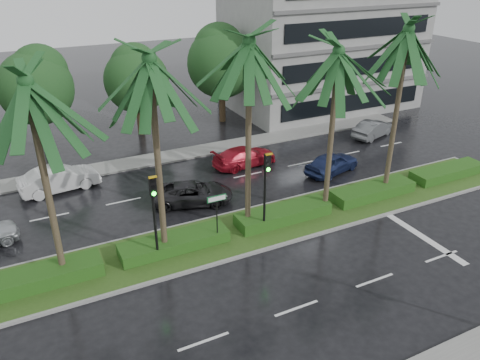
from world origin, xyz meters
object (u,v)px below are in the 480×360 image
car_white (59,179)px  car_grey (373,129)px  car_red (245,156)px  car_darkgrey (193,193)px  car_blue (332,163)px  street_sign (217,207)px  signal_median_left (154,206)px

car_white → car_grey: (22.81, -1.20, -0.10)m
car_red → car_grey: (11.31, 0.44, 0.01)m
car_white → car_grey: car_white is taller
car_darkgrey → car_blue: bearing=-72.4°
car_white → car_red: car_white is taller
car_white → car_red: bearing=-105.5°
street_sign → car_red: (5.50, 7.96, -1.48)m
car_darkgrey → car_red: car_red is taller
car_darkgrey → car_white: bearing=70.7°
signal_median_left → car_red: bearing=43.8°
street_sign → car_darkgrey: 4.85m
street_sign → car_red: 9.79m
street_sign → car_blue: (10.00, 4.46, -1.45)m
street_sign → car_grey: bearing=26.5°
car_darkgrey → car_blue: car_blue is taller
signal_median_left → car_grey: 21.71m
car_white → car_blue: 16.81m
car_darkgrey → car_grey: (16.31, 3.81, 0.03)m
street_sign → car_red: size_ratio=0.59×
car_darkgrey → car_red: 6.03m
signal_median_left → car_blue: 14.00m
car_white → car_red: 11.62m
signal_median_left → car_grey: bearing=23.4°
signal_median_left → car_grey: signal_median_left is taller
street_sign → car_white: bearing=122.0°
car_red → car_blue: size_ratio=1.11×
car_blue → car_grey: bearing=-75.2°
car_darkgrey → car_blue: (9.50, -0.12, 0.05)m
car_red → car_grey: 11.31m
signal_median_left → car_darkgrey: bearing=53.7°
car_red → car_grey: size_ratio=1.11×
car_white → car_grey: bearing=-100.4°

